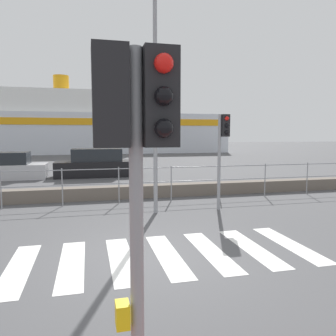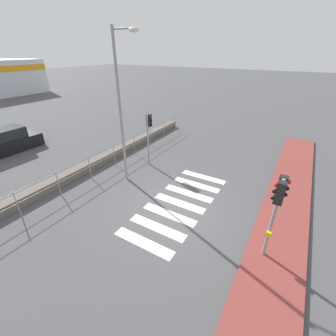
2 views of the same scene
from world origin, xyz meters
name	(u,v)px [view 1 (image 1 of 2)]	position (x,y,z in m)	size (l,w,h in m)	color
ground_plane	(144,257)	(0.00, 0.00, 0.00)	(160.00, 160.00, 0.00)	#4C4C4F
crosswalk	(167,255)	(0.47, 0.00, 0.00)	(5.85, 2.40, 0.01)	silver
seawall	(117,192)	(0.00, 5.94, 0.23)	(20.42, 0.55, 0.46)	#6B6056
harbor_fence	(119,180)	(0.00, 5.06, 0.82)	(18.41, 0.04, 1.25)	gray
traffic_light_near	(135,142)	(-0.67, -3.73, 2.31)	(0.58, 0.41, 2.95)	gray
traffic_light_far	(223,140)	(3.04, 3.39, 2.17)	(0.34, 0.32, 2.96)	gray
streetlamp	(157,67)	(0.94, 3.19, 4.24)	(0.32, 1.33, 6.92)	gray
ferry_boat	(89,127)	(-0.79, 35.65, 3.16)	(32.61, 6.34, 9.25)	silver
parked_car_silver	(2,168)	(-5.40, 12.58, 0.60)	(4.48, 1.72, 1.41)	#BCBCC1
parked_car_black	(97,164)	(-0.53, 12.58, 0.66)	(4.50, 1.74, 1.55)	black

